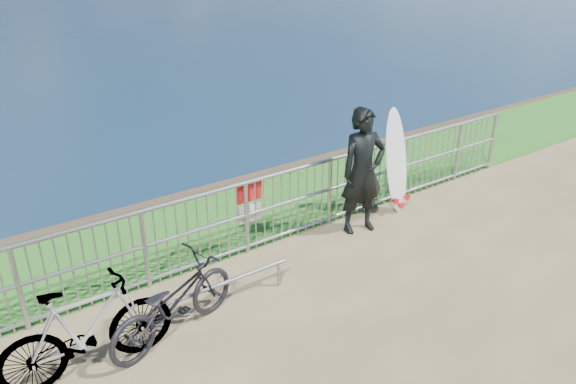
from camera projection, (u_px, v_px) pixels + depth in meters
grass_strip at (239, 214)px, 9.21m from camera, size 120.00×120.00×0.00m
railing at (277, 207)px, 8.15m from camera, size 10.06×0.10×1.13m
surfer at (363, 171)px, 8.35m from camera, size 0.79×0.60×1.95m
surfboard at (397, 165)px, 9.07m from camera, size 0.45×0.41×1.72m
bicycle_near at (173, 302)px, 6.28m from camera, size 1.85×1.09×0.92m
bicycle_far at (86, 329)px, 5.73m from camera, size 1.82×0.57×1.08m
bike_rack at (224, 286)px, 6.83m from camera, size 1.80×0.05×0.37m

